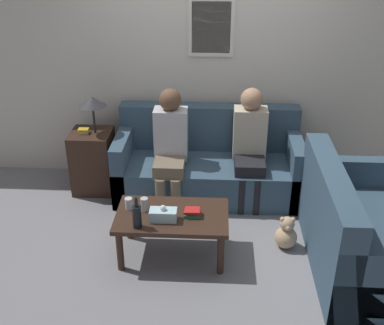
# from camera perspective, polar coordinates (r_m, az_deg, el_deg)

# --- Properties ---
(ground_plane) EXTENTS (16.00, 16.00, 0.00)m
(ground_plane) POSITION_cam_1_polar(r_m,az_deg,el_deg) (4.94, 1.74, -6.24)
(ground_plane) COLOR gray
(wall_back) EXTENTS (9.00, 0.08, 2.60)m
(wall_back) POSITION_cam_1_polar(r_m,az_deg,el_deg) (5.26, 2.22, 11.55)
(wall_back) COLOR silver
(wall_back) RESTS_ON ground_plane
(couch_main) EXTENTS (1.95, 0.84, 0.90)m
(couch_main) POSITION_cam_1_polar(r_m,az_deg,el_deg) (5.22, 1.93, -0.32)
(couch_main) COLOR #385166
(couch_main) RESTS_ON ground_plane
(couch_side) EXTENTS (0.84, 1.54, 0.90)m
(couch_side) POSITION_cam_1_polar(r_m,az_deg,el_deg) (4.36, 18.82, -8.01)
(couch_side) COLOR #385166
(couch_side) RESTS_ON ground_plane
(coffee_table) EXTENTS (0.97, 0.58, 0.43)m
(coffee_table) POSITION_cam_1_polar(r_m,az_deg,el_deg) (4.21, -2.37, -6.84)
(coffee_table) COLOR #382319
(coffee_table) RESTS_ON ground_plane
(side_table_with_lamp) EXTENTS (0.43, 0.43, 1.08)m
(side_table_with_lamp) POSITION_cam_1_polar(r_m,az_deg,el_deg) (5.33, -11.63, 0.60)
(side_table_with_lamp) COLOR #382319
(side_table_with_lamp) RESTS_ON ground_plane
(wine_bottle) EXTENTS (0.08, 0.08, 0.28)m
(wine_bottle) POSITION_cam_1_polar(r_m,az_deg,el_deg) (3.98, -6.54, -6.31)
(wine_bottle) COLOR black
(wine_bottle) RESTS_ON coffee_table
(drinking_glass) EXTENTS (0.07, 0.07, 0.10)m
(drinking_glass) POSITION_cam_1_polar(r_m,az_deg,el_deg) (4.26, -7.51, -4.84)
(drinking_glass) COLOR silver
(drinking_glass) RESTS_ON coffee_table
(book_stack) EXTENTS (0.15, 0.11, 0.07)m
(book_stack) POSITION_cam_1_polar(r_m,az_deg,el_deg) (4.14, 0.06, -5.99)
(book_stack) COLOR #237547
(book_stack) RESTS_ON coffee_table
(soda_can) EXTENTS (0.07, 0.07, 0.12)m
(soda_can) POSITION_cam_1_polar(r_m,az_deg,el_deg) (4.22, -5.66, -4.96)
(soda_can) COLOR #BCBCC1
(soda_can) RESTS_ON coffee_table
(tissue_box) EXTENTS (0.23, 0.12, 0.15)m
(tissue_box) POSITION_cam_1_polar(r_m,az_deg,el_deg) (4.08, -3.43, -6.19)
(tissue_box) COLOR silver
(tissue_box) RESTS_ON coffee_table
(person_left) EXTENTS (0.34, 0.57, 1.20)m
(person_left) POSITION_cam_1_polar(r_m,az_deg,el_deg) (4.92, -2.60, 2.30)
(person_left) COLOR #756651
(person_left) RESTS_ON ground_plane
(person_right) EXTENTS (0.34, 0.57, 1.20)m
(person_right) POSITION_cam_1_polar(r_m,az_deg,el_deg) (4.97, 6.87, 2.35)
(person_right) COLOR black
(person_right) RESTS_ON ground_plane
(teddy_bear) EXTENTS (0.21, 0.21, 0.32)m
(teddy_bear) POSITION_cam_1_polar(r_m,az_deg,el_deg) (4.51, 11.09, -8.32)
(teddy_bear) COLOR tan
(teddy_bear) RESTS_ON ground_plane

